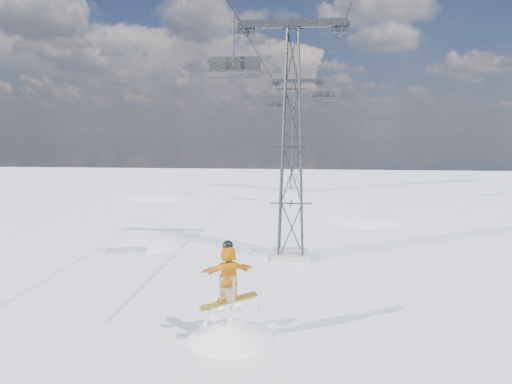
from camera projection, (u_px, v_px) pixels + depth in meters
ground at (260, 324)px, 14.95m from camera, size 120.00×120.00×0.00m
snow_terrain at (226, 324)px, 37.65m from camera, size 39.00×37.00×22.00m
lift_tower_near at (292, 148)px, 22.02m from camera, size 5.20×1.80×11.43m
lift_tower_far at (297, 139)px, 46.68m from camera, size 5.20×1.80×11.43m
haul_cables at (296, 66)px, 32.64m from camera, size 4.46×51.00×0.06m
lift_chair_near at (234, 66)px, 17.77m from camera, size 2.06×0.59×2.55m
lift_chair_mid at (324, 95)px, 35.74m from camera, size 1.83×0.53×2.27m
lift_chair_far at (275, 105)px, 46.13m from camera, size 2.02×0.58×2.50m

